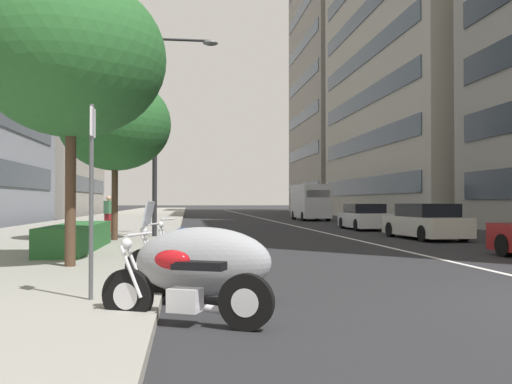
{
  "coord_description": "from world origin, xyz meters",
  "views": [
    {
      "loc": [
        -6.77,
        6.5,
        1.5
      ],
      "look_at": [
        16.1,
        3.59,
        1.89
      ],
      "focal_mm": 38.02,
      "sensor_mm": 36.0,
      "label": 1
    }
  ],
  "objects_px": {
    "car_mid_block_traffic": "(425,222)",
    "car_far_down_avenue": "(364,217)",
    "motorcycle_second_in_row": "(190,250)",
    "motorcycle_by_sign_pole": "(202,262)",
    "street_tree_near_plaza_corner": "(71,57)",
    "street_lamp_with_banners": "(165,116)",
    "motorcycle_under_tarp": "(183,291)",
    "street_tree_mid_sidewalk": "(115,124)",
    "parking_sign_by_curb": "(92,182)",
    "delivery_van_ahead": "(310,202)",
    "pedestrian_on_plaza": "(109,214)",
    "motorcycle_far_end_row": "(186,262)"
  },
  "relations": [
    {
      "from": "motorcycle_under_tarp",
      "to": "street_tree_near_plaza_corner",
      "type": "xyz_separation_m",
      "value": [
        5.08,
        2.37,
        4.08
      ]
    },
    {
      "from": "car_far_down_avenue",
      "to": "motorcycle_second_in_row",
      "type": "bearing_deg",
      "value": 150.42
    },
    {
      "from": "street_tree_near_plaza_corner",
      "to": "motorcycle_by_sign_pole",
      "type": "bearing_deg",
      "value": -144.49
    },
    {
      "from": "motorcycle_under_tarp",
      "to": "street_tree_mid_sidewalk",
      "type": "bearing_deg",
      "value": -55.26
    },
    {
      "from": "delivery_van_ahead",
      "to": "pedestrian_on_plaza",
      "type": "xyz_separation_m",
      "value": [
        -17.77,
        13.01,
        -0.54
      ]
    },
    {
      "from": "motorcycle_by_sign_pole",
      "to": "car_far_down_avenue",
      "type": "distance_m",
      "value": 21.69
    },
    {
      "from": "car_mid_block_traffic",
      "to": "car_far_down_avenue",
      "type": "height_order",
      "value": "car_mid_block_traffic"
    },
    {
      "from": "street_lamp_with_banners",
      "to": "street_tree_near_plaza_corner",
      "type": "height_order",
      "value": "street_lamp_with_banners"
    },
    {
      "from": "car_mid_block_traffic",
      "to": "delivery_van_ahead",
      "type": "xyz_separation_m",
      "value": [
        21.35,
        -0.27,
        0.82
      ]
    },
    {
      "from": "motorcycle_by_sign_pole",
      "to": "motorcycle_far_end_row",
      "type": "height_order",
      "value": "motorcycle_far_end_row"
    },
    {
      "from": "motorcycle_far_end_row",
      "to": "street_tree_near_plaza_corner",
      "type": "distance_m",
      "value": 5.2
    },
    {
      "from": "motorcycle_under_tarp",
      "to": "motorcycle_second_in_row",
      "type": "relative_size",
      "value": 1.04
    },
    {
      "from": "car_mid_block_traffic",
      "to": "car_far_down_avenue",
      "type": "relative_size",
      "value": 1.07
    },
    {
      "from": "pedestrian_on_plaza",
      "to": "car_far_down_avenue",
      "type": "bearing_deg",
      "value": -137.25
    },
    {
      "from": "motorcycle_far_end_row",
      "to": "motorcycle_by_sign_pole",
      "type": "bearing_deg",
      "value": 111.03
    },
    {
      "from": "motorcycle_by_sign_pole",
      "to": "parking_sign_by_curb",
      "type": "relative_size",
      "value": 0.8
    },
    {
      "from": "street_tree_mid_sidewalk",
      "to": "parking_sign_by_curb",
      "type": "bearing_deg",
      "value": -174.11
    },
    {
      "from": "motorcycle_by_sign_pole",
      "to": "motorcycle_second_in_row",
      "type": "relative_size",
      "value": 1.09
    },
    {
      "from": "parking_sign_by_curb",
      "to": "street_tree_near_plaza_corner",
      "type": "distance_m",
      "value": 4.97
    },
    {
      "from": "car_far_down_avenue",
      "to": "street_tree_near_plaza_corner",
      "type": "bearing_deg",
      "value": 144.62
    },
    {
      "from": "motorcycle_by_sign_pole",
      "to": "car_mid_block_traffic",
      "type": "xyz_separation_m",
      "value": [
        12.47,
        -9.16,
        0.06
      ]
    },
    {
      "from": "street_tree_near_plaza_corner",
      "to": "motorcycle_far_end_row",
      "type": "bearing_deg",
      "value": -132.44
    },
    {
      "from": "parking_sign_by_curb",
      "to": "street_lamp_with_banners",
      "type": "height_order",
      "value": "street_lamp_with_banners"
    },
    {
      "from": "street_lamp_with_banners",
      "to": "motorcycle_far_end_row",
      "type": "bearing_deg",
      "value": -175.81
    },
    {
      "from": "motorcycle_by_sign_pole",
      "to": "delivery_van_ahead",
      "type": "xyz_separation_m",
      "value": [
        33.83,
        -9.43,
        0.87
      ]
    },
    {
      "from": "motorcycle_second_in_row",
      "to": "street_tree_near_plaza_corner",
      "type": "relative_size",
      "value": 0.33
    },
    {
      "from": "street_tree_mid_sidewalk",
      "to": "motorcycle_under_tarp",
      "type": "bearing_deg",
      "value": -169.07
    },
    {
      "from": "delivery_van_ahead",
      "to": "parking_sign_by_curb",
      "type": "bearing_deg",
      "value": 161.57
    },
    {
      "from": "car_far_down_avenue",
      "to": "pedestrian_on_plaza",
      "type": "bearing_deg",
      "value": 106.81
    },
    {
      "from": "car_far_down_avenue",
      "to": "pedestrian_on_plaza",
      "type": "relative_size",
      "value": 2.61
    },
    {
      "from": "street_lamp_with_banners",
      "to": "pedestrian_on_plaza",
      "type": "height_order",
      "value": "street_lamp_with_banners"
    },
    {
      "from": "motorcycle_second_in_row",
      "to": "car_mid_block_traffic",
      "type": "xyz_separation_m",
      "value": [
        8.52,
        -9.3,
        0.24
      ]
    },
    {
      "from": "parking_sign_by_curb",
      "to": "street_tree_near_plaza_corner",
      "type": "relative_size",
      "value": 0.45
    },
    {
      "from": "street_lamp_with_banners",
      "to": "street_tree_mid_sidewalk",
      "type": "xyz_separation_m",
      "value": [
        -1.92,
        1.63,
        -0.62
      ]
    },
    {
      "from": "pedestrian_on_plaza",
      "to": "motorcycle_under_tarp",
      "type": "bearing_deg",
      "value": 127.48
    },
    {
      "from": "motorcycle_second_in_row",
      "to": "pedestrian_on_plaza",
      "type": "xyz_separation_m",
      "value": [
        12.11,
        3.44,
        0.52
      ]
    },
    {
      "from": "car_far_down_avenue",
      "to": "motorcycle_under_tarp",
      "type": "bearing_deg",
      "value": 156.91
    },
    {
      "from": "delivery_van_ahead",
      "to": "parking_sign_by_curb",
      "type": "height_order",
      "value": "parking_sign_by_curb"
    },
    {
      "from": "motorcycle_under_tarp",
      "to": "pedestrian_on_plaza",
      "type": "distance_m",
      "value": 17.78
    },
    {
      "from": "motorcycle_far_end_row",
      "to": "street_tree_mid_sidewalk",
      "type": "bearing_deg",
      "value": -63.45
    },
    {
      "from": "motorcycle_far_end_row",
      "to": "parking_sign_by_curb",
      "type": "bearing_deg",
      "value": 66.61
    },
    {
      "from": "motorcycle_far_end_row",
      "to": "parking_sign_by_curb",
      "type": "height_order",
      "value": "parking_sign_by_curb"
    },
    {
      "from": "parking_sign_by_curb",
      "to": "pedestrian_on_plaza",
      "type": "height_order",
      "value": "parking_sign_by_curb"
    },
    {
      "from": "motorcycle_second_in_row",
      "to": "pedestrian_on_plaza",
      "type": "relative_size",
      "value": 1.25
    },
    {
      "from": "delivery_van_ahead",
      "to": "parking_sign_by_curb",
      "type": "xyz_separation_m",
      "value": [
        -34.14,
        10.94,
        0.27
      ]
    },
    {
      "from": "motorcycle_by_sign_pole",
      "to": "motorcycle_second_in_row",
      "type": "xyz_separation_m",
      "value": [
        3.95,
        0.14,
        -0.18
      ]
    },
    {
      "from": "motorcycle_by_sign_pole",
      "to": "street_tree_near_plaza_corner",
      "type": "distance_m",
      "value": 5.97
    },
    {
      "from": "motorcycle_second_in_row",
      "to": "delivery_van_ahead",
      "type": "xyz_separation_m",
      "value": [
        29.87,
        -9.57,
        1.05
      ]
    },
    {
      "from": "motorcycle_under_tarp",
      "to": "car_far_down_avenue",
      "type": "height_order",
      "value": "car_far_down_avenue"
    },
    {
      "from": "pedestrian_on_plaza",
      "to": "motorcycle_far_end_row",
      "type": "bearing_deg",
      "value": 129.66
    }
  ]
}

